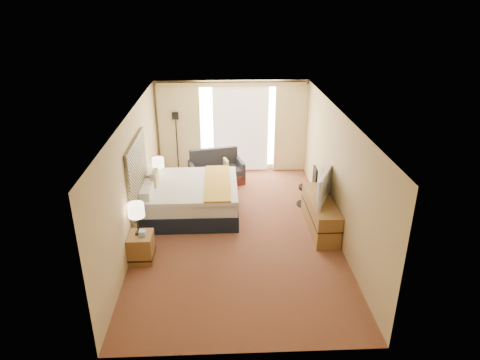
{
  "coord_description": "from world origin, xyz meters",
  "views": [
    {
      "loc": [
        -0.28,
        -8.12,
        4.76
      ],
      "look_at": [
        0.1,
        0.4,
        1.01
      ],
      "focal_mm": 32.0,
      "sensor_mm": 36.0,
      "label": 1
    }
  ],
  "objects_px": {
    "nightstand_right": "(158,192)",
    "floor_lamp": "(176,131)",
    "lamp_right": "(158,163)",
    "loveseat": "(216,172)",
    "bed": "(189,198)",
    "media_dresser": "(320,214)",
    "television": "(320,186)",
    "lamp_left": "(136,211)",
    "nightstand_left": "(141,247)",
    "desk_chair": "(309,188)"
  },
  "relations": [
    {
      "from": "television",
      "to": "nightstand_right",
      "type": "bearing_deg",
      "value": 93.3
    },
    {
      "from": "floor_lamp",
      "to": "desk_chair",
      "type": "distance_m",
      "value": 4.07
    },
    {
      "from": "media_dresser",
      "to": "lamp_left",
      "type": "distance_m",
      "value": 3.93
    },
    {
      "from": "lamp_left",
      "to": "nightstand_right",
      "type": "bearing_deg",
      "value": 89.29
    },
    {
      "from": "loveseat",
      "to": "nightstand_left",
      "type": "bearing_deg",
      "value": -124.9
    },
    {
      "from": "nightstand_left",
      "to": "floor_lamp",
      "type": "relative_size",
      "value": 0.31
    },
    {
      "from": "nightstand_left",
      "to": "lamp_right",
      "type": "relative_size",
      "value": 0.93
    },
    {
      "from": "floor_lamp",
      "to": "media_dresser",
      "type": "bearing_deg",
      "value": -44.39
    },
    {
      "from": "media_dresser",
      "to": "loveseat",
      "type": "xyz_separation_m",
      "value": [
        -2.28,
        2.6,
        -0.06
      ]
    },
    {
      "from": "nightstand_right",
      "to": "floor_lamp",
      "type": "xyz_separation_m",
      "value": [
        0.33,
        1.85,
        0.99
      ]
    },
    {
      "from": "television",
      "to": "lamp_left",
      "type": "bearing_deg",
      "value": 130.37
    },
    {
      "from": "desk_chair",
      "to": "lamp_left",
      "type": "xyz_separation_m",
      "value": [
        -3.7,
        -2.15,
        0.61
      ]
    },
    {
      "from": "nightstand_right",
      "to": "floor_lamp",
      "type": "bearing_deg",
      "value": 79.93
    },
    {
      "from": "nightstand_left",
      "to": "media_dresser",
      "type": "bearing_deg",
      "value": 15.84
    },
    {
      "from": "bed",
      "to": "nightstand_left",
      "type": "bearing_deg",
      "value": -113.05
    },
    {
      "from": "bed",
      "to": "desk_chair",
      "type": "distance_m",
      "value": 2.88
    },
    {
      "from": "nightstand_right",
      "to": "lamp_left",
      "type": "bearing_deg",
      "value": -90.71
    },
    {
      "from": "nightstand_right",
      "to": "floor_lamp",
      "type": "distance_m",
      "value": 2.12
    },
    {
      "from": "floor_lamp",
      "to": "lamp_left",
      "type": "distance_m",
      "value": 4.33
    },
    {
      "from": "nightstand_left",
      "to": "lamp_left",
      "type": "relative_size",
      "value": 0.85
    },
    {
      "from": "loveseat",
      "to": "lamp_left",
      "type": "xyz_separation_m",
      "value": [
        -1.45,
        -3.61,
        0.75
      ]
    },
    {
      "from": "media_dresser",
      "to": "television",
      "type": "xyz_separation_m",
      "value": [
        -0.05,
        0.01,
        0.67
      ]
    },
    {
      "from": "lamp_right",
      "to": "lamp_left",
      "type": "bearing_deg",
      "value": -91.7
    },
    {
      "from": "nightstand_right",
      "to": "lamp_right",
      "type": "bearing_deg",
      "value": 50.58
    },
    {
      "from": "nightstand_left",
      "to": "lamp_left",
      "type": "distance_m",
      "value": 0.77
    },
    {
      "from": "bed",
      "to": "lamp_left",
      "type": "distance_m",
      "value": 2.15
    },
    {
      "from": "loveseat",
      "to": "media_dresser",
      "type": "bearing_deg",
      "value": -62.42
    },
    {
      "from": "media_dresser",
      "to": "television",
      "type": "relative_size",
      "value": 1.61
    },
    {
      "from": "nightstand_right",
      "to": "television",
      "type": "relative_size",
      "value": 0.49
    },
    {
      "from": "lamp_right",
      "to": "television",
      "type": "bearing_deg",
      "value": -22.51
    },
    {
      "from": "bed",
      "to": "desk_chair",
      "type": "xyz_separation_m",
      "value": [
        2.86,
        0.29,
        0.04
      ]
    },
    {
      "from": "desk_chair",
      "to": "lamp_left",
      "type": "relative_size",
      "value": 1.51
    },
    {
      "from": "media_dresser",
      "to": "floor_lamp",
      "type": "height_order",
      "value": "floor_lamp"
    },
    {
      "from": "media_dresser",
      "to": "lamp_right",
      "type": "distance_m",
      "value": 4.01
    },
    {
      "from": "bed",
      "to": "loveseat",
      "type": "xyz_separation_m",
      "value": [
        0.61,
        1.75,
        -0.1
      ]
    },
    {
      "from": "television",
      "to": "desk_chair",
      "type": "bearing_deg",
      "value": 23.71
    },
    {
      "from": "bed",
      "to": "floor_lamp",
      "type": "bearing_deg",
      "value": 101.08
    },
    {
      "from": "floor_lamp",
      "to": "lamp_left",
      "type": "relative_size",
      "value": 2.77
    },
    {
      "from": "bed",
      "to": "floor_lamp",
      "type": "xyz_separation_m",
      "value": [
        -0.48,
        2.45,
        0.87
      ]
    },
    {
      "from": "media_dresser",
      "to": "desk_chair",
      "type": "relative_size",
      "value": 1.85
    },
    {
      "from": "nightstand_left",
      "to": "loveseat",
      "type": "relative_size",
      "value": 0.35
    },
    {
      "from": "lamp_right",
      "to": "nightstand_right",
      "type": "bearing_deg",
      "value": -129.42
    },
    {
      "from": "nightstand_right",
      "to": "television",
      "type": "bearing_deg",
      "value": -21.53
    },
    {
      "from": "nightstand_right",
      "to": "media_dresser",
      "type": "distance_m",
      "value": 3.97
    },
    {
      "from": "nightstand_left",
      "to": "desk_chair",
      "type": "height_order",
      "value": "desk_chair"
    },
    {
      "from": "lamp_right",
      "to": "loveseat",
      "type": "bearing_deg",
      "value": 38.64
    },
    {
      "from": "bed",
      "to": "media_dresser",
      "type": "bearing_deg",
      "value": -16.38
    },
    {
      "from": "bed",
      "to": "lamp_left",
      "type": "xyz_separation_m",
      "value": [
        -0.84,
        -1.86,
        0.66
      ]
    },
    {
      "from": "nightstand_right",
      "to": "lamp_left",
      "type": "relative_size",
      "value": 0.85
    },
    {
      "from": "desk_chair",
      "to": "media_dresser",
      "type": "bearing_deg",
      "value": -87.36
    }
  ]
}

